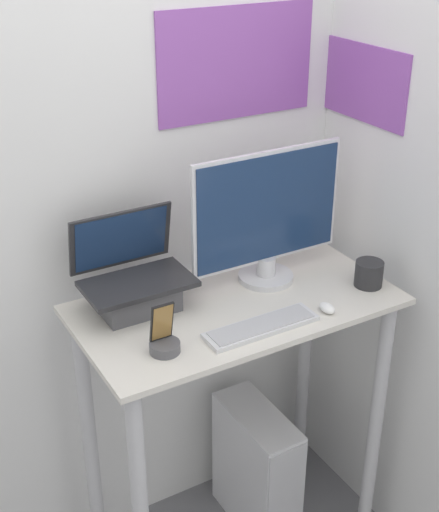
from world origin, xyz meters
The scene contains 9 objects.
wall_back centered at (0.00, 0.62, 1.30)m, with size 6.00×0.06×2.60m.
desk centered at (0.00, 0.27, 0.80)m, with size 1.02×0.54×1.07m.
laptop centered at (-0.29, 0.40, 1.15)m, with size 0.33×0.24×0.30m.
monitor centered at (0.16, 0.35, 1.28)m, with size 0.54×0.18×0.45m.
keyboard centered at (-0.02, 0.10, 1.08)m, with size 0.36×0.10×0.02m.
mouse centered at (0.21, 0.08, 1.08)m, with size 0.04×0.06×0.03m.
cell_phone centered at (-0.32, 0.14, 1.10)m, with size 0.09×0.09×0.15m.
computer_tower centered at (0.13, 0.32, 0.26)m, with size 0.17×0.40×0.52m.
mug centered at (0.43, 0.15, 1.11)m, with size 0.09×0.09×0.09m.
Camera 1 is at (-1.02, -1.39, 2.21)m, focal length 50.00 mm.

